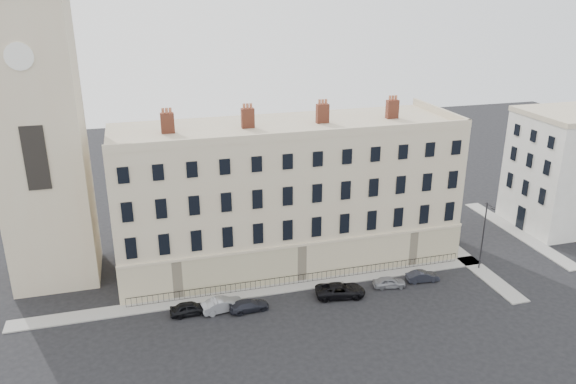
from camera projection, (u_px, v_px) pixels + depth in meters
name	position (u px, v px, depth m)	size (l,w,h in m)	color
ground	(379.00, 302.00, 54.04)	(160.00, 160.00, 0.00)	black
terrace	(286.00, 193.00, 60.71)	(36.22, 12.22, 17.00)	#C6B393
church_tower	(34.00, 99.00, 52.55)	(8.00, 8.13, 44.00)	#C6B393
adjacent_building	(562.00, 173.00, 68.90)	(10.00, 10.00, 14.00)	silver
pavement_terrace	(266.00, 290.00, 55.99)	(48.00, 2.00, 0.12)	gray
pavement_east_return	(454.00, 250.00, 64.54)	(2.00, 24.00, 0.12)	gray
pavement_adjacent	(517.00, 233.00, 68.89)	(2.00, 20.00, 0.12)	gray
railings	(303.00, 278.00, 57.20)	(35.00, 0.04, 0.96)	black
car_a	(190.00, 308.00, 51.78)	(1.49, 3.69, 1.26)	black
car_b	(223.00, 305.00, 52.33)	(1.39, 3.98, 1.31)	gray
car_c	(249.00, 305.00, 52.41)	(1.54, 3.78, 1.10)	black
car_d	(340.00, 290.00, 54.74)	(2.25, 4.88, 1.36)	black
car_e	(389.00, 282.00, 56.47)	(1.33, 3.30, 1.12)	gray
car_f	(422.00, 276.00, 57.60)	(1.18, 3.39, 1.12)	#1F212A
streetlamp	(484.00, 233.00, 58.72)	(0.44, 1.65, 7.69)	#2C2C30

